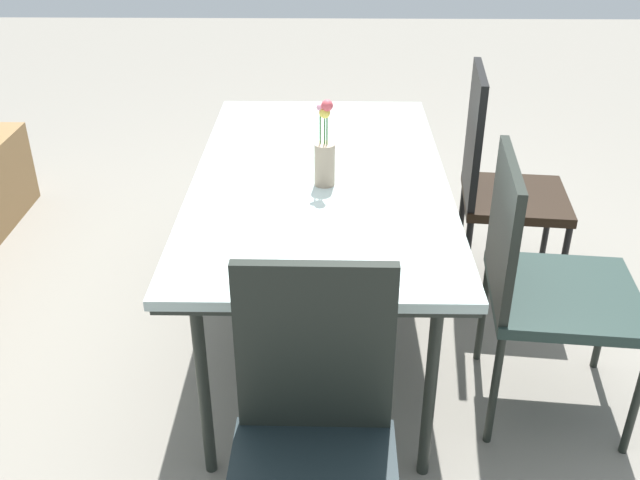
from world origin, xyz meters
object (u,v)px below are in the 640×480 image
dining_table (320,186)px  chair_near_left (542,276)px  flower_vase (325,156)px  chair_near_right (497,177)px  chair_end_left (314,436)px

dining_table → chair_near_left: 0.85m
dining_table → flower_vase: bearing=-168.1°
dining_table → chair_near_left: size_ratio=1.77×
chair_near_right → chair_end_left: chair_near_right is taller
chair_near_left → dining_table: bearing=-110.5°
chair_near_left → flower_vase: size_ratio=3.00×
dining_table → chair_near_right: (0.38, -0.75, -0.13)m
chair_near_right → chair_near_left: (-0.75, -0.00, -0.03)m
chair_near_left → chair_end_left: bearing=-38.9°
chair_near_right → chair_near_left: chair_near_right is taller
chair_near_right → chair_end_left: 1.68m
chair_end_left → flower_vase: (1.04, -0.02, 0.30)m
dining_table → chair_near_left: (-0.37, -0.75, -0.16)m
dining_table → chair_near_left: bearing=-116.1°
dining_table → chair_end_left: 1.13m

